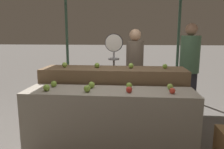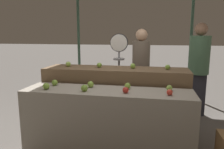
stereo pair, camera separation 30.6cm
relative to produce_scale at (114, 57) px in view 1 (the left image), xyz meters
name	(u,v)px [view 1 (the left image)]	position (x,y,z in m)	size (l,w,h in m)	color
display_counter_front	(109,122)	(0.04, -1.20, -0.74)	(2.19, 0.55, 0.88)	gray
display_counter_back	(113,102)	(0.04, -0.60, -0.64)	(2.19, 0.55, 1.07)	brown
apple_front_0	(47,88)	(-0.74, -1.31, -0.26)	(0.09, 0.09, 0.09)	#7AA338
apple_front_1	(87,89)	(-0.22, -1.32, -0.26)	(0.09, 0.09, 0.09)	#7AA338
apple_front_2	(129,90)	(0.30, -1.30, -0.26)	(0.08, 0.08, 0.08)	#B72D23
apple_front_3	(172,91)	(0.82, -1.30, -0.26)	(0.07, 0.07, 0.07)	red
apple_front_4	(54,84)	(-0.73, -1.09, -0.26)	(0.08, 0.08, 0.08)	#7AA338
apple_front_5	(92,85)	(-0.20, -1.10, -0.26)	(0.09, 0.09, 0.09)	#84AD3D
apple_front_6	(129,85)	(0.29, -1.08, -0.26)	(0.08, 0.08, 0.08)	#84AD3D
apple_front_7	(170,87)	(0.83, -1.09, -0.26)	(0.08, 0.08, 0.08)	#8EB247
apple_back_0	(65,65)	(-0.72, -0.60, -0.06)	(0.08, 0.08, 0.08)	#8EB247
apple_back_1	(97,65)	(-0.21, -0.60, -0.07)	(0.08, 0.08, 0.08)	#7AA338
apple_back_2	(131,66)	(0.31, -0.60, -0.07)	(0.08, 0.08, 0.08)	#84AD3D
apple_back_3	(165,66)	(0.82, -0.60, -0.07)	(0.07, 0.07, 0.07)	#7AA338
produce_scale	(114,57)	(0.00, 0.00, 0.00)	(0.32, 0.20, 1.59)	#99999E
person_vendor_at_scale	(135,66)	(0.38, 0.27, -0.20)	(0.36, 0.36, 1.68)	#2D2D38
person_customer_left	(189,62)	(1.46, 0.52, -0.14)	(0.44, 0.44, 1.79)	#2D2D38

